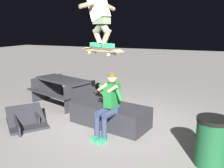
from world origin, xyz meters
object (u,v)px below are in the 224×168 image
Objects in this scene: skateboard at (102,51)px; skater_airborne at (100,15)px; trash_bin at (211,142)px; person_sitting_on_ledge at (109,102)px; kicker_ramp at (27,121)px; picnic_table_back at (63,87)px; ledge_box_main at (110,115)px.

skateboard is 0.91× the size of skater_airborne.
person_sitting_on_ledge is at bearing -12.18° from trash_bin.
skateboard is (0.16, -0.02, 1.03)m from person_sitting_on_ledge.
person_sitting_on_ledge is 1.01× the size of kicker_ramp.
skateboard is at bearing 142.93° from picnic_table_back.
ledge_box_main reaches higher than kicker_ramp.
ledge_box_main is 0.88× the size of picnic_table_back.
ledge_box_main is 2.25m from skater_airborne.
person_sitting_on_ledge is at bearing 167.69° from skater_airborne.
trash_bin is (-3.96, 0.22, 0.34)m from kicker_ramp.
kicker_ramp is 1.74m from picnic_table_back.
picnic_table_back is at bearing -37.39° from skater_airborne.
kicker_ramp is at bearing 6.93° from skateboard.
skateboard reaches higher than person_sitting_on_ledge.
kicker_ramp is (1.81, 0.71, -0.17)m from ledge_box_main.
skateboard is 1.23× the size of trash_bin.
person_sitting_on_ledge is 2.03m from trash_bin.
kicker_ramp is at bearing 21.35° from ledge_box_main.
skateboard is at bearing -11.90° from trash_bin.
person_sitting_on_ledge reaches higher than trash_bin.
skater_airborne is (0.21, -0.05, 1.71)m from person_sitting_on_ledge.
picnic_table_back is (1.88, -1.44, -1.95)m from skater_airborne.
kicker_ramp is (2.00, 0.20, -0.66)m from person_sitting_on_ledge.
picnic_table_back is 4.48m from trash_bin.
trash_bin is (-2.15, 0.93, 0.17)m from ledge_box_main.
skateboard is at bearing -8.44° from person_sitting_on_ledge.
trash_bin is at bearing 167.80° from skater_airborne.
skater_airborne reaches higher than trash_bin.
skater_airborne reaches higher than ledge_box_main.
person_sitting_on_ledge reaches higher than kicker_ramp.
trash_bin reaches higher than ledge_box_main.
trash_bin is (-1.96, 0.42, -0.32)m from person_sitting_on_ledge.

